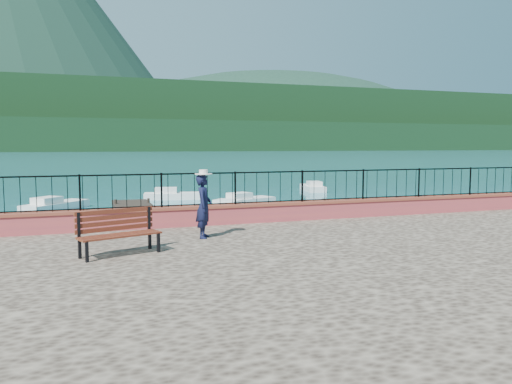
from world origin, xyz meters
TOP-DOWN VIEW (x-y plane):
  - ground at (0.00, 0.00)m, footprint 2000.00×2000.00m
  - parapet at (0.00, 3.70)m, footprint 28.00×0.46m
  - railing at (0.00, 3.70)m, footprint 27.00×0.05m
  - dock at (-2.00, 12.00)m, footprint 2.00×16.00m
  - far_forest at (0.00, 300.00)m, footprint 900.00×60.00m
  - foothills at (0.00, 360.00)m, footprint 900.00×120.00m
  - companion_hill at (220.00, 560.00)m, footprint 448.00×384.00m
  - park_bench at (-3.92, 0.35)m, footprint 1.83×1.09m
  - person at (-1.74, 1.71)m, footprint 0.58×0.69m
  - hat at (-1.74, 1.71)m, footprint 0.44×0.44m
  - boat_0 at (-7.67, 11.62)m, footprint 3.90×1.73m
  - boat_1 at (2.81, 13.48)m, footprint 3.61×3.43m
  - boat_2 at (4.57, 17.40)m, footprint 3.80×2.52m
  - boat_3 at (-6.04, 18.74)m, footprint 3.60×3.87m
  - boat_4 at (1.17, 22.11)m, footprint 4.20×2.05m
  - boat_5 at (12.43, 24.67)m, footprint 2.06×3.83m

SIDE VIEW (x-z plane):
  - ground at x=0.00m, z-range 0.00..0.00m
  - companion_hill at x=220.00m, z-range -90.00..90.00m
  - dock at x=-2.00m, z-range 0.00..0.30m
  - boat_0 at x=-7.67m, z-range 0.00..0.80m
  - boat_1 at x=2.81m, z-range 0.00..0.80m
  - boat_2 at x=4.57m, z-range 0.00..0.80m
  - boat_3 at x=-6.04m, z-range 0.00..0.80m
  - boat_4 at x=1.17m, z-range 0.00..0.80m
  - boat_5 at x=12.43m, z-range 0.00..0.80m
  - parapet at x=0.00m, z-range 1.20..1.78m
  - park_bench at x=-3.92m, z-range 1.01..1.98m
  - person at x=-1.74m, z-range 1.20..2.82m
  - railing at x=0.00m, z-range 1.78..2.73m
  - hat at x=-1.74m, z-range 2.82..2.94m
  - far_forest at x=0.00m, z-range 0.00..18.00m
  - foothills at x=0.00m, z-range 0.00..44.00m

